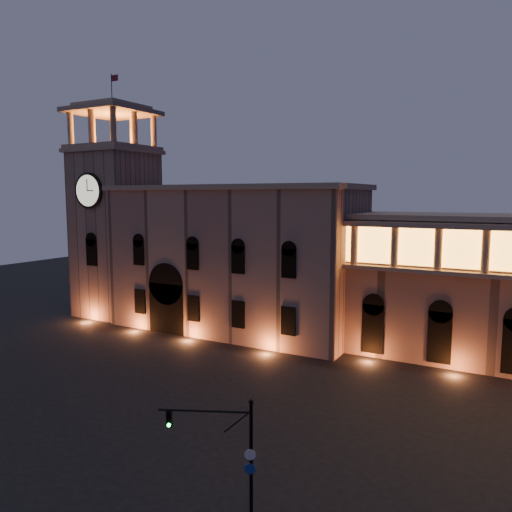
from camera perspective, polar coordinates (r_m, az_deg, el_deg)
name	(u,v)px	position (r m, az deg, el deg)	size (l,w,h in m)	color
ground	(121,392)	(44.80, -15.19, -14.74)	(160.00, 160.00, 0.00)	black
government_building	(235,258)	(60.89, -2.46, -0.25)	(30.80, 12.80, 17.60)	#8F6D5D
clock_tower	(116,224)	(71.15, -15.70, 3.54)	(9.80, 9.80, 32.40)	#8F6D5D
traffic_light	(235,460)	(26.41, -2.46, -22.26)	(4.44, 2.21, 6.62)	black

